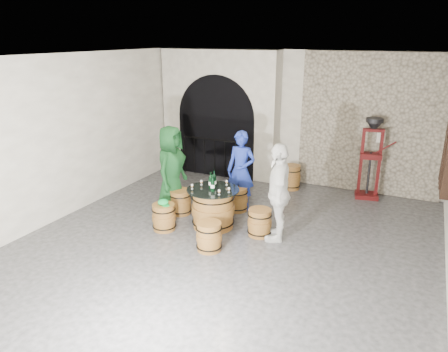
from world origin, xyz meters
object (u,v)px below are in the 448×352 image
at_px(barrel_stool_far, 237,199).
at_px(wine_bottle_left, 211,182).
at_px(barrel_table, 213,208).
at_px(side_barrel, 291,177).
at_px(barrel_stool_left, 180,202).
at_px(wine_bottle_right, 214,181).
at_px(barrel_stool_right, 260,222).
at_px(person_blue, 241,171).
at_px(barrel_stool_near_left, 164,217).
at_px(person_green, 171,169).
at_px(corking_press, 371,152).
at_px(person_white, 278,192).
at_px(wine_bottle_center, 213,185).
at_px(barrel_stool_near_right, 209,236).

distance_m(barrel_stool_far, wine_bottle_left, 1.12).
distance_m(barrel_table, side_barrel, 2.80).
height_order(barrel_stool_left, barrel_stool_far, same).
relative_size(barrel_stool_left, wine_bottle_right, 1.57).
distance_m(barrel_stool_right, person_blue, 1.45).
xyz_separation_m(barrel_stool_near_left, wine_bottle_left, (0.72, 0.54, 0.65)).
bearing_deg(person_green, barrel_stool_right, -103.50).
bearing_deg(corking_press, person_white, -123.65).
bearing_deg(corking_press, wine_bottle_left, -142.26).
height_order(barrel_stool_right, wine_bottle_center, wine_bottle_center).
distance_m(person_green, side_barrel, 3.06).
bearing_deg(barrel_stool_near_left, barrel_stool_left, 98.32).
relative_size(barrel_stool_far, barrel_stool_near_right, 1.00).
height_order(wine_bottle_left, side_barrel, wine_bottle_left).
bearing_deg(barrel_stool_near_left, corking_press, 46.62).
relative_size(barrel_stool_right, wine_bottle_left, 1.57).
bearing_deg(person_green, barrel_stool_far, -69.55).
bearing_deg(wine_bottle_left, person_green, 163.44).
relative_size(person_white, corking_press, 0.98).
bearing_deg(barrel_stool_near_left, wine_bottle_right, 39.74).
distance_m(barrel_stool_far, person_white, 1.60).
relative_size(barrel_stool_right, person_green, 0.28).
bearing_deg(barrel_stool_far, barrel_table, -95.57).
relative_size(person_blue, wine_bottle_left, 5.15).
height_order(side_barrel, corking_press, corking_press).
xyz_separation_m(barrel_stool_near_left, wine_bottle_center, (0.83, 0.41, 0.65)).
xyz_separation_m(barrel_table, barrel_stool_near_left, (-0.78, -0.52, -0.13)).
relative_size(person_blue, wine_bottle_right, 5.15).
bearing_deg(barrel_stool_near_left, side_barrel, 65.02).
xyz_separation_m(side_barrel, corking_press, (1.72, 0.19, 0.77)).
bearing_deg(barrel_stool_right, barrel_stool_near_left, -162.01).
bearing_deg(barrel_table, barrel_stool_right, 2.42).
bearing_deg(barrel_stool_left, barrel_stool_near_left, -81.68).
bearing_deg(barrel_stool_near_left, barrel_stool_far, 58.99).
bearing_deg(corking_press, barrel_stool_near_left, -144.54).
height_order(barrel_stool_left, side_barrel, side_barrel).
height_order(person_green, wine_bottle_right, person_green).
bearing_deg(barrel_stool_left, person_blue, 38.76).
bearing_deg(side_barrel, barrel_table, -104.91).
bearing_deg(person_white, barrel_stool_near_left, -91.77).
relative_size(barrel_table, barrel_stool_near_left, 1.95).
bearing_deg(person_white, barrel_stool_near_right, -61.94).
relative_size(barrel_stool_near_left, wine_bottle_left, 1.57).
bearing_deg(barrel_stool_left, barrel_stool_far, 33.76).
xyz_separation_m(barrel_stool_right, wine_bottle_center, (-0.89, -0.14, 0.65)).
bearing_deg(person_white, barrel_stool_right, -104.94).
height_order(barrel_stool_left, wine_bottle_left, wine_bottle_left).
relative_size(barrel_table, person_white, 0.56).
distance_m(barrel_stool_right, wine_bottle_left, 1.19).
bearing_deg(wine_bottle_right, barrel_stool_near_left, -140.26).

